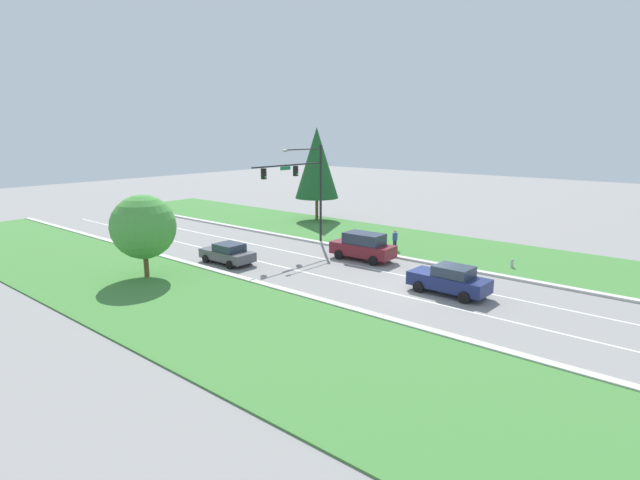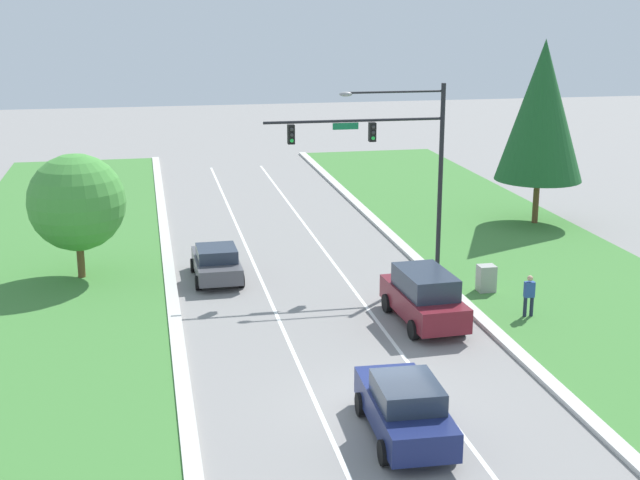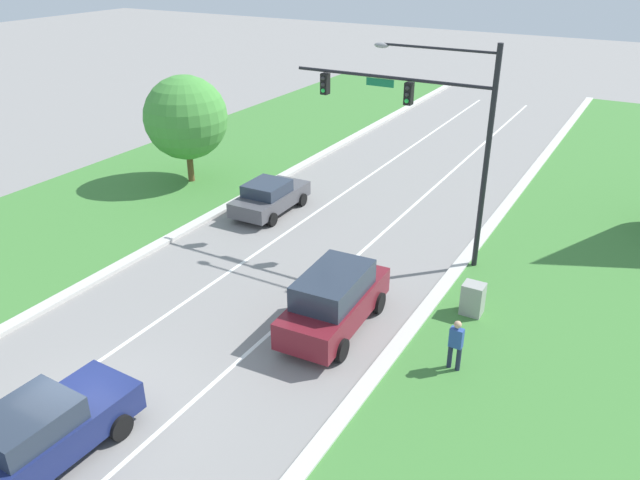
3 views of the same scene
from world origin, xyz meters
name	(u,v)px [view 2 (image 2 of 3)]	position (x,y,z in m)	size (l,w,h in m)	color
ground_plane	(383,414)	(0.00, 0.00, 0.00)	(160.00, 160.00, 0.00)	gray
curb_strip_right	(563,395)	(5.65, 0.00, 0.07)	(0.50, 90.00, 0.15)	beige
curb_strip_left	(188,429)	(-5.65, 0.00, 0.07)	(0.50, 90.00, 0.15)	beige
lane_stripe_inner_left	(323,419)	(-1.80, 0.00, 0.00)	(0.14, 81.00, 0.01)	white
lane_stripe_inner_right	(442,408)	(1.80, 0.00, 0.00)	(0.14, 81.00, 0.01)	white
traffic_signal_mast	(393,150)	(3.92, 13.28, 5.49)	(7.80, 0.41, 8.26)	black
navy_sedan	(405,408)	(0.19, -1.48, 0.88)	(2.15, 4.72, 1.74)	navy
burgundy_suv	(424,297)	(3.43, 6.97, 1.05)	(2.25, 4.89, 2.04)	maroon
graphite_sedan	(216,263)	(-3.66, 13.87, 0.75)	(2.08, 4.24, 1.50)	#4C4C51
utility_cabinet	(486,279)	(7.04, 9.89, 0.59)	(0.70, 0.60, 1.18)	#9E9E99
pedestrian	(529,295)	(7.48, 6.73, 0.94)	(0.40, 0.23, 1.69)	#232842
conifer_near_right_tree	(542,111)	(13.96, 20.41, 6.08)	(4.58, 4.58, 9.75)	brown
oak_near_left_tree	(77,202)	(-9.37, 15.14, 3.38)	(4.13, 4.13, 5.45)	brown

